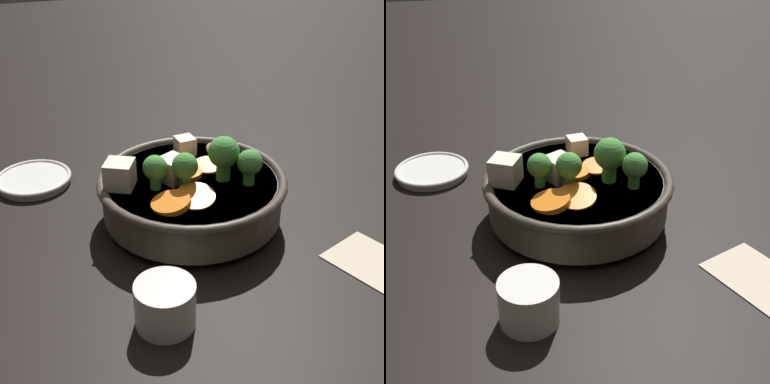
# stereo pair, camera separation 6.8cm
# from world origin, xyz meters

# --- Properties ---
(ground_plane) EXTENTS (3.00, 3.00, 0.00)m
(ground_plane) POSITION_xyz_m (0.00, 0.00, 0.00)
(ground_plane) COLOR black
(stirfry_bowl) EXTENTS (0.24, 0.24, 0.11)m
(stirfry_bowl) POSITION_xyz_m (-0.00, -0.00, 0.04)
(stirfry_bowl) COLOR #51473D
(stirfry_bowl) RESTS_ON ground_plane
(side_saucer) EXTENTS (0.11, 0.11, 0.01)m
(side_saucer) POSITION_xyz_m (0.16, 0.19, 0.01)
(side_saucer) COLOR white
(side_saucer) RESTS_ON ground_plane
(tea_cup) EXTENTS (0.06, 0.06, 0.05)m
(tea_cup) POSITION_xyz_m (-0.17, 0.09, 0.02)
(tea_cup) COLOR white
(tea_cup) RESTS_ON ground_plane
(napkin) EXTENTS (0.13, 0.11, 0.00)m
(napkin) POSITION_xyz_m (-0.16, -0.17, 0.00)
(napkin) COLOR beige
(napkin) RESTS_ON ground_plane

